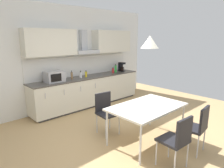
# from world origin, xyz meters

# --- Properties ---
(ground_plane) EXTENTS (8.61, 7.61, 0.02)m
(ground_plane) POSITION_xyz_m (0.00, 0.00, -0.01)
(ground_plane) COLOR tan
(wall_back) EXTENTS (6.89, 0.10, 2.88)m
(wall_back) POSITION_xyz_m (0.00, 2.59, 1.44)
(wall_back) COLOR white
(wall_back) RESTS_ON ground_plane
(kitchen_counter) EXTENTS (3.56, 0.64, 0.88)m
(kitchen_counter) POSITION_xyz_m (0.88, 2.23, 0.45)
(kitchen_counter) COLOR #333333
(kitchen_counter) RESTS_ON ground_plane
(backsplash_tile) EXTENTS (3.54, 0.02, 0.59)m
(backsplash_tile) POSITION_xyz_m (0.88, 2.52, 1.18)
(backsplash_tile) COLOR silver
(backsplash_tile) RESTS_ON kitchen_counter
(upper_wall_cabinets) EXTENTS (3.54, 0.40, 0.68)m
(upper_wall_cabinets) POSITION_xyz_m (0.88, 2.37, 1.88)
(upper_wall_cabinets) COLOR silver
(microwave) EXTENTS (0.48, 0.35, 0.28)m
(microwave) POSITION_xyz_m (-0.21, 2.23, 1.02)
(microwave) COLOR #ADADB2
(microwave) RESTS_ON kitchen_counter
(coffee_maker) EXTENTS (0.18, 0.19, 0.30)m
(coffee_maker) POSITION_xyz_m (2.29, 2.25, 1.03)
(coffee_maker) COLOR black
(coffee_maker) RESTS_ON kitchen_counter
(bottle_green) EXTENTS (0.07, 0.07, 0.28)m
(bottle_green) POSITION_xyz_m (1.98, 2.21, 1.00)
(bottle_green) COLOR green
(bottle_green) RESTS_ON kitchen_counter
(bottle_brown) EXTENTS (0.06, 0.06, 0.24)m
(bottle_brown) POSITION_xyz_m (0.29, 2.20, 0.99)
(bottle_brown) COLOR brown
(bottle_brown) RESTS_ON kitchen_counter
(bottle_white) EXTENTS (0.08, 0.08, 0.20)m
(bottle_white) POSITION_xyz_m (0.59, 2.21, 0.97)
(bottle_white) COLOR white
(bottle_white) RESTS_ON kitchen_counter
(bottle_red) EXTENTS (0.06, 0.06, 0.19)m
(bottle_red) POSITION_xyz_m (1.82, 2.17, 0.96)
(bottle_red) COLOR red
(bottle_red) RESTS_ON kitchen_counter
(bottle_yellow) EXTENTS (0.06, 0.06, 0.19)m
(bottle_yellow) POSITION_xyz_m (0.78, 2.21, 0.97)
(bottle_yellow) COLOR yellow
(bottle_yellow) RESTS_ON kitchen_counter
(dining_table) EXTENTS (1.46, 0.92, 0.74)m
(dining_table) POSITION_xyz_m (0.37, -0.33, 0.70)
(dining_table) COLOR silver
(dining_table) RESTS_ON ground_plane
(chair_far_left) EXTENTS (0.44, 0.44, 0.87)m
(chair_far_left) POSITION_xyz_m (0.05, 0.51, 0.53)
(chair_far_left) COLOR black
(chair_far_left) RESTS_ON ground_plane
(chair_near_left) EXTENTS (0.42, 0.42, 0.87)m
(chair_near_left) POSITION_xyz_m (0.04, -1.17, 0.53)
(chair_near_left) COLOR black
(chair_near_left) RESTS_ON ground_plane
(chair_near_right) EXTENTS (0.44, 0.44, 0.87)m
(chair_near_right) POSITION_xyz_m (0.71, -1.17, 0.53)
(chair_near_right) COLOR black
(chair_near_right) RESTS_ON ground_plane
(pendant_lamp) EXTENTS (0.32, 0.32, 0.22)m
(pendant_lamp) POSITION_xyz_m (0.37, -0.33, 1.93)
(pendant_lamp) COLOR silver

